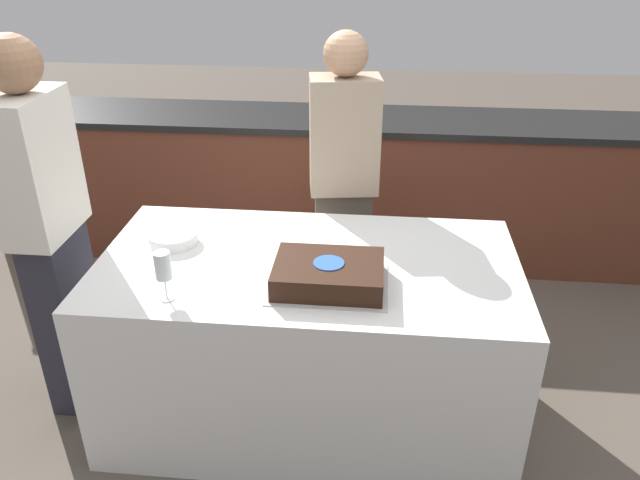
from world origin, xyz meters
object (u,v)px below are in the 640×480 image
(plate_stack, at_px, (173,238))
(person_cutting_cake, at_px, (343,186))
(cake, at_px, (329,274))
(wine_glass, at_px, (163,267))
(person_seated_left, at_px, (49,230))

(plate_stack, relative_size, person_cutting_cake, 0.13)
(cake, distance_m, wine_glass, 0.60)
(plate_stack, bearing_deg, person_seated_left, -168.12)
(cake, distance_m, plate_stack, 0.74)
(plate_stack, xyz_separation_m, person_seated_left, (-0.49, -0.10, 0.06))
(plate_stack, height_order, person_cutting_cake, person_cutting_cake)
(plate_stack, relative_size, person_seated_left, 0.13)
(cake, relative_size, person_seated_left, 0.27)
(plate_stack, bearing_deg, cake, -21.61)
(plate_stack, height_order, wine_glass, wine_glass)
(person_cutting_cake, height_order, person_seated_left, person_seated_left)
(cake, distance_m, person_cutting_cake, 0.84)
(cake, height_order, person_cutting_cake, person_cutting_cake)
(plate_stack, bearing_deg, person_cutting_cake, 39.99)
(person_seated_left, bearing_deg, wine_glass, -118.52)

